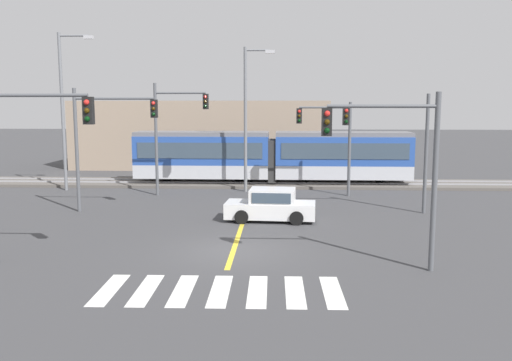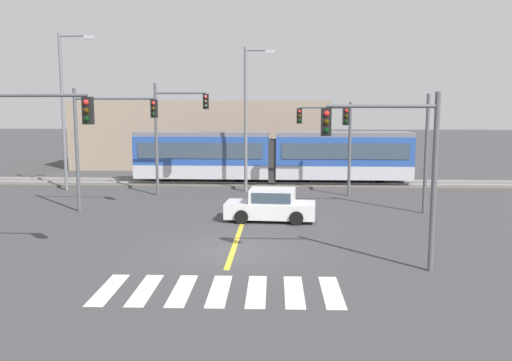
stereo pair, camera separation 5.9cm
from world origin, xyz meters
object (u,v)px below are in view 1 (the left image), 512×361
object	(u,v)px
traffic_light_near_left	(23,145)
street_lamp_centre	(248,112)
traffic_light_far_left	(172,124)
traffic_light_mid_right	(397,136)
traffic_light_mid_left	(104,131)
traffic_light_far_right	(331,134)
street_lamp_west	(65,103)
traffic_light_near_right	(396,154)
light_rail_tram	(272,155)
sedan_crossing	(271,206)

from	to	relation	value
traffic_light_near_left	street_lamp_centre	xyz separation A→B (m)	(6.53, 15.98, 0.89)
traffic_light_far_left	street_lamp_centre	bearing A→B (deg)	20.76
traffic_light_mid_right	street_lamp_centre	world-z (taller)	street_lamp_centre
traffic_light_far_left	street_lamp_centre	world-z (taller)	street_lamp_centre
traffic_light_mid_right	traffic_light_near_left	xyz separation A→B (m)	(-14.35, -9.56, 0.20)
traffic_light_mid_left	traffic_light_far_right	distance (m)	13.05
street_lamp_west	street_lamp_centre	world-z (taller)	street_lamp_west
traffic_light_near_right	traffic_light_far_left	bearing A→B (deg)	125.09
traffic_light_near_right	street_lamp_west	world-z (taller)	street_lamp_west
light_rail_tram	traffic_light_far_left	size ratio (longest dim) A/B	2.77
street_lamp_centre	traffic_light_far_left	bearing A→B (deg)	-159.24
light_rail_tram	traffic_light_mid_right	size ratio (longest dim) A/B	3.10
traffic_light_far_right	street_lamp_west	size ratio (longest dim) A/B	0.57
traffic_light_mid_right	traffic_light_near_right	distance (m)	9.89
light_rail_tram	traffic_light_near_left	size ratio (longest dim) A/B	2.94
light_rail_tram	traffic_light_far_right	xyz separation A→B (m)	(3.55, -4.25, 1.67)
traffic_light_mid_right	street_lamp_centre	bearing A→B (deg)	140.63
traffic_light_near_right	traffic_light_mid_right	bearing A→B (deg)	77.94
traffic_light_near_left	street_lamp_centre	distance (m)	17.29
traffic_light_near_left	traffic_light_far_left	size ratio (longest dim) A/B	0.94
street_lamp_centre	traffic_light_mid_left	bearing A→B (deg)	-134.97
traffic_light_mid_right	traffic_light_far_left	distance (m)	13.10
traffic_light_far_right	traffic_light_far_left	bearing A→B (deg)	-177.91
traffic_light_near_left	street_lamp_west	size ratio (longest dim) A/B	0.64
sedan_crossing	traffic_light_far_right	distance (m)	8.54
sedan_crossing	traffic_light_near_right	xyz separation A→B (m)	(4.15, -7.54, 3.16)
sedan_crossing	street_lamp_west	world-z (taller)	street_lamp_west
traffic_light_near_right	street_lamp_centre	xyz separation A→B (m)	(-5.75, 16.09, 1.14)
traffic_light_far_right	traffic_light_far_left	xyz separation A→B (m)	(-9.38, -0.34, 0.57)
traffic_light_far_right	sedan_crossing	bearing A→B (deg)	-115.19
traffic_light_mid_right	traffic_light_mid_left	bearing A→B (deg)	-178.39
traffic_light_far_right	street_lamp_centre	bearing A→B (deg)	165.24
traffic_light_near_left	traffic_light_far_right	world-z (taller)	traffic_light_near_left
traffic_light_near_right	street_lamp_centre	distance (m)	17.12
traffic_light_near_right	light_rail_tram	bearing A→B (deg)	102.74
traffic_light_mid_left	street_lamp_centre	xyz separation A→B (m)	(6.82, 6.83, 0.88)
street_lamp_west	traffic_light_mid_right	bearing A→B (deg)	-18.32
traffic_light_mid_right	traffic_light_near_left	distance (m)	17.25
traffic_light_far_left	traffic_light_near_right	distance (m)	17.64
sedan_crossing	traffic_light_near_right	world-z (taller)	traffic_light_near_right
sedan_crossing	street_lamp_centre	size ratio (longest dim) A/B	0.48
sedan_crossing	traffic_light_mid_right	xyz separation A→B (m)	(6.22, 2.13, 3.20)
street_lamp_west	traffic_light_mid_left	bearing A→B (deg)	-55.64
traffic_light_far_right	traffic_light_near_right	size ratio (longest dim) A/B	0.96
light_rail_tram	traffic_light_mid_left	xyz separation A→B (m)	(-8.27, -9.76, 2.07)
traffic_light_far_right	traffic_light_far_left	size ratio (longest dim) A/B	0.83
traffic_light_mid_right	traffic_light_far_right	xyz separation A→B (m)	(-2.82, 5.10, -0.18)
traffic_light_near_right	street_lamp_centre	bearing A→B (deg)	109.68
traffic_light_mid_left	street_lamp_west	world-z (taller)	street_lamp_west
light_rail_tram	street_lamp_centre	size ratio (longest dim) A/B	2.08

